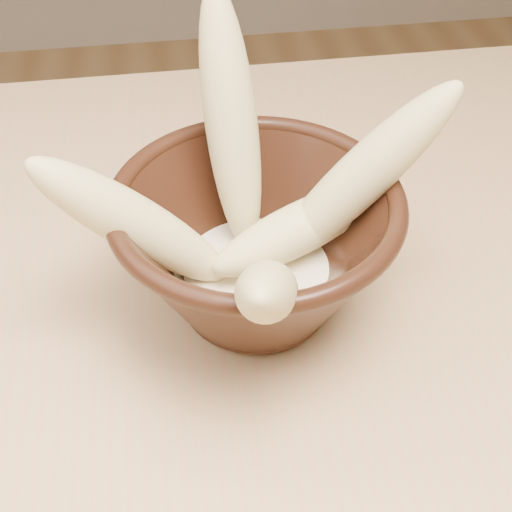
{
  "coord_description": "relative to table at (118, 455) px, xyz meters",
  "views": [
    {
      "loc": [
        0.06,
        -0.28,
        1.12
      ],
      "look_at": [
        0.11,
        0.05,
        0.8
      ],
      "focal_mm": 50.0,
      "sensor_mm": 36.0,
      "label": 1
    }
  ],
  "objects": [
    {
      "name": "banana_right",
      "position": [
        0.17,
        0.06,
        0.18
      ],
      "size": [
        0.13,
        0.04,
        0.15
      ],
      "primitive_type": "ellipsoid",
      "rotation": [
        0.71,
        0.0,
        1.58
      ],
      "color": "#E0D384",
      "rests_on": "bowl"
    },
    {
      "name": "milk_puddle",
      "position": [
        0.11,
        0.05,
        0.11
      ],
      "size": [
        0.1,
        0.1,
        0.01
      ],
      "primitive_type": "cylinder",
      "color": "beige",
      "rests_on": "bowl"
    },
    {
      "name": "table",
      "position": [
        0.0,
        0.0,
        0.0
      ],
      "size": [
        1.2,
        0.8,
        0.75
      ],
      "color": "tan",
      "rests_on": "ground"
    },
    {
      "name": "banana_upright",
      "position": [
        0.1,
        0.11,
        0.2
      ],
      "size": [
        0.05,
        0.1,
        0.17
      ],
      "primitive_type": "ellipsoid",
      "rotation": [
        0.38,
        0.0,
        3.29
      ],
      "color": "#E0D384",
      "rests_on": "bowl"
    },
    {
      "name": "banana_left",
      "position": [
        0.03,
        0.05,
        0.17
      ],
      "size": [
        0.13,
        0.03,
        0.13
      ],
      "primitive_type": "ellipsoid",
      "rotation": [
        0.8,
        0.0,
        -1.57
      ],
      "color": "#E0D384",
      "rests_on": "bowl"
    },
    {
      "name": "bowl",
      "position": [
        0.11,
        0.05,
        0.14
      ],
      "size": [
        0.19,
        0.19,
        0.1
      ],
      "rotation": [
        0.0,
        0.0,
        -0.09
      ],
      "color": "black",
      "rests_on": "table"
    },
    {
      "name": "banana_across",
      "position": [
        0.14,
        0.06,
        0.14
      ],
      "size": [
        0.14,
        0.08,
        0.05
      ],
      "primitive_type": "ellipsoid",
      "rotation": [
        1.45,
        0.0,
        1.94
      ],
      "color": "#E0D384",
      "rests_on": "bowl"
    },
    {
      "name": "banana_front",
      "position": [
        0.1,
        -0.01,
        0.17
      ],
      "size": [
        0.06,
        0.13,
        0.12
      ],
      "primitive_type": "ellipsoid",
      "rotation": [
        0.82,
        0.0,
        -0.24
      ],
      "color": "#E0D384",
      "rests_on": "bowl"
    }
  ]
}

